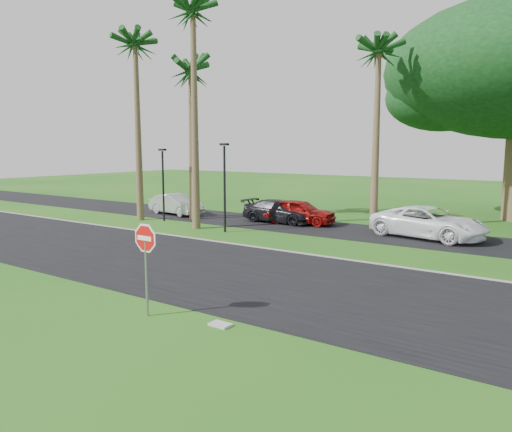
{
  "coord_description": "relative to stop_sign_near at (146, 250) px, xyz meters",
  "views": [
    {
      "loc": [
        10.16,
        -11.82,
        4.46
      ],
      "look_at": [
        -0.76,
        3.84,
        1.8
      ],
      "focal_mm": 35.0,
      "sensor_mm": 36.0,
      "label": 1
    }
  ],
  "objects": [
    {
      "name": "ground",
      "position": [
        -0.5,
        3.0,
        -1.77
      ],
      "size": [
        120.0,
        120.0,
        0.0
      ],
      "primitive_type": "plane",
      "color": "#1A5615",
      "rests_on": "ground"
    },
    {
      "name": "road",
      "position": [
        -0.5,
        5.0,
        -1.76
      ],
      "size": [
        120.0,
        8.0,
        0.02
      ],
      "primitive_type": "cube",
      "color": "black",
      "rests_on": "ground"
    },
    {
      "name": "parking_strip",
      "position": [
        -0.5,
        15.5,
        -1.76
      ],
      "size": [
        120.0,
        5.0,
        0.02
      ],
      "primitive_type": "cube",
      "color": "black",
      "rests_on": "ground"
    },
    {
      "name": "curb",
      "position": [
        -0.5,
        9.05,
        -1.74
      ],
      "size": [
        120.0,
        0.12,
        0.06
      ],
      "primitive_type": "cube",
      "color": "gray",
      "rests_on": "ground"
    },
    {
      "name": "stop_sign_near",
      "position": [
        0.0,
        0.0,
        0.0
      ],
      "size": [
        1.05,
        0.07,
        2.62
      ],
      "color": "gray",
      "rests_on": "ground"
    },
    {
      "name": "palm_left_far",
      "position": [
        -13.5,
        12.0,
        8.36
      ],
      "size": [
        5.0,
        5.0,
        11.5
      ],
      "color": "brown",
      "rests_on": "ground"
    },
    {
      "name": "palm_left_mid",
      "position": [
        -11.0,
        14.0,
        6.9
      ],
      "size": [
        5.0,
        5.0,
        10.0
      ],
      "color": "brown",
      "rests_on": "ground"
    },
    {
      "name": "palm_left_near",
      "position": [
        -8.5,
        11.5,
        9.33
      ],
      "size": [
        5.0,
        5.0,
        12.5
      ],
      "color": "brown",
      "rests_on": "ground"
    },
    {
      "name": "palm_center",
      "position": [
        -0.5,
        17.0,
        7.39
      ],
      "size": [
        5.0,
        5.0,
        10.5
      ],
      "color": "brown",
      "rests_on": "ground"
    },
    {
      "name": "streetlight_left",
      "position": [
        -12.0,
        12.5,
        0.72
      ],
      "size": [
        0.45,
        0.25,
        4.34
      ],
      "color": "black",
      "rests_on": "ground"
    },
    {
      "name": "streetlight_right",
      "position": [
        -6.5,
        11.5,
        0.88
      ],
      "size": [
        0.45,
        0.25,
        4.64
      ],
      "color": "black",
      "rests_on": "ground"
    },
    {
      "name": "car_silver",
      "position": [
        -13.39,
        14.98,
        -1.1
      ],
      "size": [
        4.2,
        1.84,
        1.34
      ],
      "primitive_type": "imported",
      "rotation": [
        0.0,
        0.0,
        1.47
      ],
      "color": "silver",
      "rests_on": "ground"
    },
    {
      "name": "car_red",
      "position": [
        -4.64,
        16.08,
        -1.05
      ],
      "size": [
        4.43,
        2.29,
        1.44
      ],
      "primitive_type": "imported",
      "rotation": [
        0.0,
        0.0,
        1.71
      ],
      "color": "maroon",
      "rests_on": "ground"
    },
    {
      "name": "car_dark",
      "position": [
        -5.93,
        15.91,
        -1.12
      ],
      "size": [
        4.54,
        1.85,
        1.32
      ],
      "primitive_type": "imported",
      "rotation": [
        0.0,
        0.0,
        1.57
      ],
      "color": "black",
      "rests_on": "ground"
    },
    {
      "name": "car_minivan",
      "position": [
        2.83,
        15.76,
        -1.01
      ],
      "size": [
        5.92,
        3.57,
        1.54
      ],
      "primitive_type": "imported",
      "rotation": [
        0.0,
        0.0,
        1.38
      ],
      "color": "white",
      "rests_on": "ground"
    },
    {
      "name": "utility_slab",
      "position": [
        2.06,
        0.52,
        -1.74
      ],
      "size": [
        0.56,
        0.36,
        0.06
      ],
      "primitive_type": "cube",
      "rotation": [
        0.0,
        0.0,
        -0.02
      ],
      "color": "#A7A79F",
      "rests_on": "ground"
    }
  ]
}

